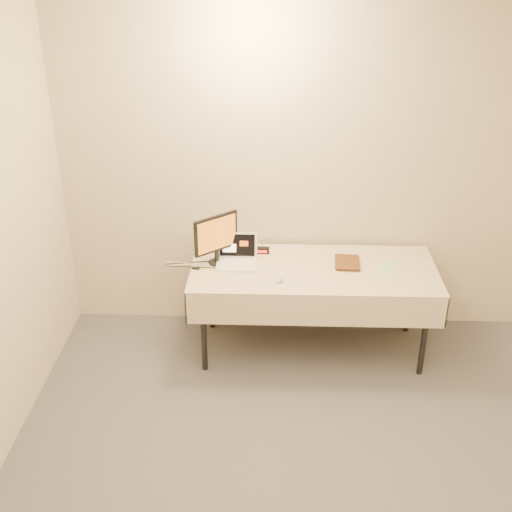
{
  "coord_description": "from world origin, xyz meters",
  "views": [
    {
      "loc": [
        -0.29,
        -2.24,
        3.02
      ],
      "look_at": [
        -0.44,
        1.99,
        0.86
      ],
      "focal_mm": 45.0,
      "sensor_mm": 36.0,
      "label": 1
    }
  ],
  "objects_px": {
    "laptop": "(237,257)",
    "book": "(336,249)",
    "monitor": "(216,236)",
    "table": "(313,275)"
  },
  "relations": [
    {
      "from": "laptop",
      "to": "book",
      "type": "distance_m",
      "value": 0.76
    },
    {
      "from": "laptop",
      "to": "monitor",
      "type": "bearing_deg",
      "value": -176.38
    },
    {
      "from": "laptop",
      "to": "book",
      "type": "bearing_deg",
      "value": 0.42
    },
    {
      "from": "table",
      "to": "monitor",
      "type": "xyz_separation_m",
      "value": [
        -0.74,
        0.06,
        0.29
      ]
    },
    {
      "from": "laptop",
      "to": "table",
      "type": "bearing_deg",
      "value": -6.88
    },
    {
      "from": "laptop",
      "to": "monitor",
      "type": "height_order",
      "value": "monitor"
    },
    {
      "from": "table",
      "to": "monitor",
      "type": "bearing_deg",
      "value": 175.58
    },
    {
      "from": "table",
      "to": "monitor",
      "type": "relative_size",
      "value": 4.74
    },
    {
      "from": "table",
      "to": "book",
      "type": "distance_m",
      "value": 0.26
    },
    {
      "from": "book",
      "to": "monitor",
      "type": "bearing_deg",
      "value": -175.03
    }
  ]
}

